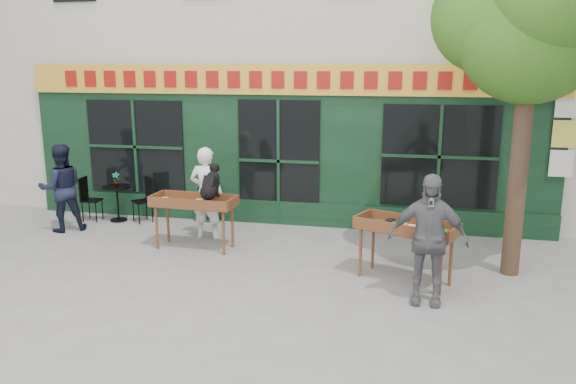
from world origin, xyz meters
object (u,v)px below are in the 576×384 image
man_left (61,188)px  dog (210,181)px  book_cart_center (194,205)px  bistro_table (117,196)px  book_cart_right (406,230)px  woman (206,193)px  man_right (428,239)px

man_left → dog: bearing=130.9°
book_cart_center → bistro_table: 2.71m
dog → bistro_table: size_ratio=0.79×
dog → book_cart_right: (3.42, -0.77, -0.47)m
book_cart_right → bistro_table: bearing=-177.6°
book_cart_center → bistro_table: (-2.31, 1.39, -0.28)m
woman → book_cart_right: bearing=161.7°
book_cart_center → bistro_table: bearing=151.8°
woman → man_left: size_ratio=1.01×
dog → man_left: 3.42m
book_cart_right → man_right: (0.30, -0.75, 0.11)m
man_right → man_left: bearing=166.2°
book_cart_center → dog: (0.35, -0.05, 0.47)m
man_right → bistro_table: 7.04m
dog → bistro_table: (-2.66, 1.44, -0.75)m
woman → bistro_table: size_ratio=2.35×
book_cart_right → bistro_table: book_cart_right is taller
dog → man_left: size_ratio=0.34×
book_cart_center → bistro_table: size_ratio=2.01×
dog → woman: woman is taller
dog → man_right: man_right is taller
woman → bistro_table: (-2.31, 0.74, -0.35)m
book_cart_center → man_left: 3.05m
man_right → man_left: (-7.07, 2.06, -0.05)m
dog → bistro_table: dog is taller
book_cart_center → man_right: size_ratio=0.82×
book_cart_center → dog: size_ratio=2.55×
dog → man_right: size_ratio=0.32×
man_right → book_cart_right: bearing=114.2°
man_right → woman: bearing=153.8°
book_cart_right → dog: bearing=-170.3°
woman → man_right: bearing=154.3°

